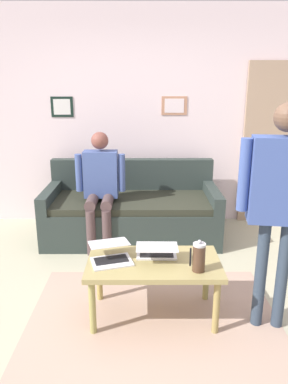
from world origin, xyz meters
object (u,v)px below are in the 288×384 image
Objects in this scene: couch at (132,212)px; french_press at (199,257)px; person_seated at (100,183)px; laptop_left at (157,251)px; interior_door at (275,145)px; laptop_center at (111,255)px; coffee_table at (154,268)px; person_standing at (280,191)px.

couch is 8.22× the size of french_press.
couch is 1.57× the size of person_seated.
french_press is at bearing 142.49° from laptop_left.
person_seated is at bearing 19.39° from interior_door.
couch reaches higher than laptop_center.
coffee_table is 0.61× the size of person_standing.
couch is 2.17m from person_standing.
coffee_table is 3.03× the size of laptop_left.
coffee_table is 0.35m from laptop_center.
interior_door is at bearing -127.15° from coffee_table.
laptop_center is 0.23× the size of person_standing.
person_seated is (0.58, -1.28, 0.21)m from laptop_left.
person_seated is at bearing 33.95° from couch.
person_standing is at bearing 171.70° from coffee_table.
french_press is (1.29, 2.27, -0.44)m from interior_door.
couch is at bearing -72.86° from french_press.
laptop_left is (-0.02, -0.08, 0.10)m from coffee_table.
person_standing reaches higher than coffee_table.
french_press is (-0.30, 0.23, 0.06)m from laptop_left.
laptop_center is at bearing -14.19° from french_press.
laptop_left is at bearing -170.09° from laptop_center.
person_seated reaches higher than coffee_table.
person_seated is (0.34, 0.23, 0.42)m from couch.
coffee_table is 4.20× the size of french_press.
french_press is 0.73m from person_standing.
coffee_table is at bearing 52.85° from interior_door.
coffee_table is 2.65× the size of laptop_center.
laptop_left is 1.42m from person_seated.
couch is at bearing -82.27° from coffee_table.
interior_door is 1.02× the size of couch.
laptop_center is 1.38m from person_seated.
french_press is at bearing 120.02° from person_seated.
person_seated is at bearing -67.92° from coffee_table.
laptop_left is at bearing -13.69° from person_standing.
coffee_table is at bearing 72.65° from laptop_left.
couch is (1.83, 0.53, -0.72)m from interior_door.
interior_door is at bearing -108.25° from person_standing.
coffee_table is at bearing -8.30° from person_standing.
laptop_center is at bearing 85.79° from couch.
french_press is at bearing 107.14° from couch.
interior_door is 2.91m from laptop_center.
person_standing reaches higher than french_press.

